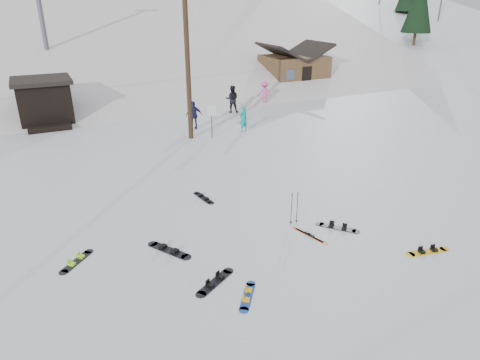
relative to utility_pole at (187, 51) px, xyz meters
name	(u,v)px	position (x,y,z in m)	size (l,w,h in m)	color
ground	(298,289)	(-2.00, -14.00, -4.68)	(200.00, 200.00, 0.00)	silver
ski_slope	(86,142)	(-2.00, 41.00, -16.68)	(60.00, 75.00, 45.00)	silver
ridge_right	(323,115)	(36.00, 36.00, -15.68)	(34.00, 85.00, 36.00)	silver
treeline_right	(350,53)	(34.00, 28.00, -4.68)	(20.00, 60.00, 10.00)	black
treeline_crest	(55,38)	(-2.00, 72.00, -4.68)	(50.00, 6.00, 10.00)	black
utility_pole	(187,51)	(0.00, 0.00, 0.00)	(2.00, 0.26, 9.00)	#3A2819
trail_sign	(212,115)	(1.10, -0.42, -3.41)	(0.50, 0.09, 1.85)	#595B60
lift_hut	(45,101)	(-7.00, 6.94, -3.32)	(3.40, 4.10, 2.75)	black
cabin	(294,70)	(13.00, 10.00, -3.20)	(5.39, 4.40, 3.77)	brown
hero_snowboard	(247,296)	(-3.36, -13.70, -4.66)	(0.90, 1.13, 0.09)	#1B44B2
hero_skis	(309,235)	(-0.13, -11.80, -4.66)	(0.46, 1.45, 0.08)	#C94414
ski_poles	(294,208)	(-0.12, -10.84, -4.09)	(0.32, 0.08, 1.15)	black
board_scatter_a	(215,282)	(-3.90, -12.78, -4.65)	(1.37, 0.93, 0.11)	black
board_scatter_b	(169,250)	(-4.56, -10.67, -4.65)	(1.02, 1.49, 0.12)	black
board_scatter_c	(77,261)	(-7.21, -10.07, -4.66)	(1.07, 1.08, 0.10)	black
board_scatter_d	(338,227)	(1.03, -11.79, -4.65)	(1.06, 1.23, 0.11)	black
board_scatter_e	(428,251)	(2.59, -14.22, -4.65)	(1.47, 0.52, 0.10)	yellow
board_scatter_f	(204,198)	(-2.22, -7.61, -4.66)	(0.43, 1.33, 0.09)	black
skier_teal	(243,119)	(3.20, -0.12, -3.94)	(0.54, 0.36, 1.49)	#0E928E
skier_dark	(232,99)	(4.52, 4.30, -3.77)	(0.89, 0.69, 1.82)	black
skier_pink	(265,93)	(7.69, 5.51, -3.85)	(1.07, 0.61, 1.65)	#E14F96
skier_navy	(194,115)	(0.80, 1.62, -3.85)	(0.98, 0.41, 1.67)	#1B1D43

